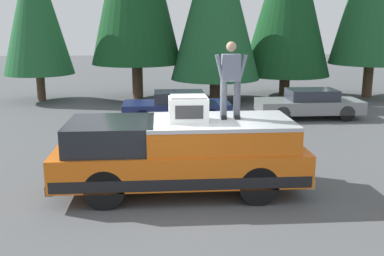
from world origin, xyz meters
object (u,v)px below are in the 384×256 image
at_px(compressor_unit, 188,109).
at_px(parked_car_grey, 309,104).
at_px(parked_car_navy, 177,106).
at_px(pickup_truck, 181,154).
at_px(person_on_truck_bed, 231,78).

xyz_separation_m(compressor_unit, parked_car_grey, (7.82, -5.38, -1.35)).
height_order(compressor_unit, parked_car_grey, compressor_unit).
bearing_deg(parked_car_grey, parked_car_navy, 92.06).
relative_size(pickup_truck, person_on_truck_bed, 3.28).
bearing_deg(pickup_truck, person_on_truck_bed, -83.91).
distance_m(pickup_truck, parked_car_grey, 9.49).
bearing_deg(compressor_unit, pickup_truck, 53.49).
bearing_deg(compressor_unit, parked_car_grey, -34.50).
bearing_deg(person_on_truck_bed, parked_car_navy, 6.90).
bearing_deg(parked_car_grey, pickup_truck, 144.25).
relative_size(pickup_truck, parked_car_grey, 1.35).
distance_m(parked_car_grey, parked_car_navy, 5.32).
bearing_deg(person_on_truck_bed, pickup_truck, 96.09).
bearing_deg(compressor_unit, person_on_truck_bed, -75.70).
bearing_deg(compressor_unit, parked_car_navy, -0.43).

